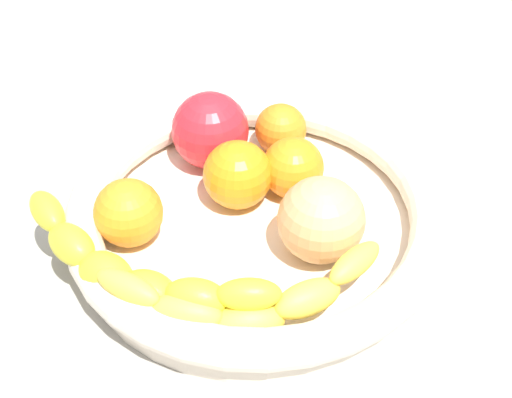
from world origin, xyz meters
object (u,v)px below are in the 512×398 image
Objects in this scene: tomato_red at (210,130)px; orange_rear at (128,213)px; fruit_bowl at (256,218)px; orange_front at (238,175)px; orange_mid_left at (293,168)px; orange_mid_right at (281,129)px; banana_draped_left at (132,272)px; peach_blush at (321,220)px; banana_draped_right at (247,302)px.

orange_rear is at bearing -101.83° from tomato_red.
orange_front is (-2.59, 2.37, 2.39)cm from fruit_bowl.
fruit_bowl is 10.39cm from tomato_red.
orange_front is 1.10× the size of orange_mid_left.
orange_front is 1.24× the size of orange_mid_right.
orange_mid_left is 1.13× the size of orange_mid_right.
orange_mid_left is (8.06, 16.50, -0.07)cm from banana_draped_left.
orange_mid_right is 0.68× the size of peach_blush.
fruit_bowl is 1.61× the size of banana_draped_right.
banana_draped_right is 3.62× the size of orange_mid_left.
orange_front reaches higher than orange_mid_right.
orange_mid_left is at bearing 63.95° from banana_draped_left.
peach_blush is at bearing -12.41° from fruit_bowl.
orange_front is (3.77, 13.59, 0.22)cm from banana_draped_left.
orange_mid_right is 7.09cm from tomato_red.
orange_rear is (-3.29, 5.99, 0.05)cm from banana_draped_left.
banana_draped_left is at bearing -119.54° from fruit_bowl.
fruit_bowl is 7.01cm from peach_blush.
tomato_red reaches higher than orange_front.
banana_draped_left reaches higher than fruit_bowl.
fruit_bowl is 5.93cm from orange_mid_left.
fruit_bowl is at bearing -107.91° from orange_mid_left.
tomato_red is at bearing 134.12° from orange_front.
peach_blush reaches higher than orange_front.
orange_front is at bearing -98.60° from orange_mid_right.
orange_front reaches higher than orange_mid_left.
orange_mid_right reaches higher than banana_draped_right.
fruit_bowl is at bearing 167.59° from peach_blush.
orange_mid_right reaches higher than fruit_bowl.
fruit_bowl is 6.61× the size of orange_mid_right.
tomato_red is at bearing -145.88° from orange_mid_right.
tomato_red is at bearing 119.63° from banana_draped_right.
banana_draped_left is 4.28× the size of orange_mid_left.
banana_draped_right is at bearing -85.15° from orange_mid_left.
orange_front is 0.85× the size of peach_blush.
peach_blush is 15.71cm from tomato_red.
orange_rear is at bearing 118.80° from banana_draped_left.
peach_blush reaches higher than orange_mid_left.
orange_mid_right is 14.45cm from peach_blush.
fruit_bowl is at bearing -44.67° from tomato_red.
orange_front is 6.48cm from tomato_red.
orange_mid_right is (-1.30, 10.93, 1.78)cm from fruit_bowl.
orange_front is 10.37cm from orange_rear.
orange_rear is 16.34cm from peach_blush.
peach_blush reaches higher than banana_draped_left.
orange_front is (-5.67, 13.23, 0.54)cm from banana_draped_right.
orange_front is 5.20cm from orange_mid_left.
peach_blush is at bearing -23.01° from orange_front.
peach_blush is at bearing -32.20° from tomato_red.
fruit_bowl is 13.08cm from banana_draped_left.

